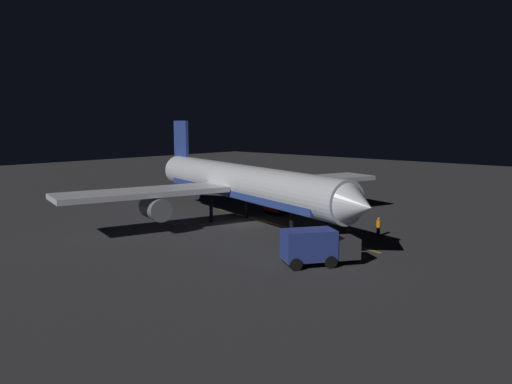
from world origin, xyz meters
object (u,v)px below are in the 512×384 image
baggage_truck (316,247)px  catering_truck (287,202)px  traffic_cone_near_left (307,248)px  traffic_cone_near_right (348,230)px  ground_crew_worker (378,227)px  airliner (238,184)px

baggage_truck → catering_truck: size_ratio=0.93×
traffic_cone_near_left → traffic_cone_near_right: bearing=-171.1°
catering_truck → ground_crew_worker: 14.63m
airliner → ground_crew_worker: bearing=107.2°
baggage_truck → ground_crew_worker: (-11.51, -1.31, -0.44)m
airliner → traffic_cone_near_right: 12.01m
airliner → traffic_cone_near_right: (-3.60, 10.79, -3.86)m
airliner → baggage_truck: airliner is taller
airliner → baggage_truck: bearing=64.1°
airliner → catering_truck: size_ratio=6.00×
traffic_cone_near_left → traffic_cone_near_right: (-8.00, -1.26, 0.00)m
baggage_truck → traffic_cone_near_left: size_ratio=10.46×
baggage_truck → traffic_cone_near_left: baggage_truck is taller
airliner → ground_crew_worker: airliner is taller
traffic_cone_near_right → traffic_cone_near_left: bearing=8.9°
baggage_truck → ground_crew_worker: bearing=-173.5°
baggage_truck → traffic_cone_near_right: bearing=-159.0°
traffic_cone_near_left → traffic_cone_near_right: size_ratio=1.00×
baggage_truck → traffic_cone_near_left: 4.23m
baggage_truck → traffic_cone_near_right: 11.70m
baggage_truck → ground_crew_worker: baggage_truck is taller
baggage_truck → traffic_cone_near_right: size_ratio=10.46×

